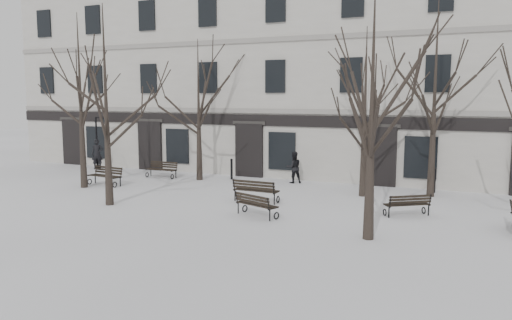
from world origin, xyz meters
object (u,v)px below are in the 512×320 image
Objects in this scene: tree_1 at (105,81)px; bench_2 at (256,204)px; tree_2 at (373,80)px; bench_0 at (106,175)px; bench_1 at (256,190)px; lamp_post at (100,138)px; bench_4 at (408,204)px; tree_0 at (80,80)px; bench_3 at (162,169)px.

tree_1 reaches higher than bench_2.
bench_0 is (-13.76, 4.16, -4.33)m from tree_2.
lamp_post is at bearing -20.26° from bench_1.
bench_0 is at bearing -38.01° from bench_4.
tree_2 is 5.68m from bench_4.
bench_0 is at bearing -2.84° from bench_1.
bench_2 is at bearing -10.82° from bench_4.
tree_1 is 7.41m from bench_1.
bench_4 is 19.36m from lamp_post.
tree_0 is at bearing -34.49° from bench_4.
tree_2 is 4.02× the size of bench_1.
tree_0 reaches higher than tree_2.
bench_1 is 1.11× the size of bench_3.
tree_2 is 15.01m from bench_0.
bench_0 is at bearing -46.55° from lamp_post.
bench_1 is 2.50m from bench_2.
tree_0 is 1.06× the size of tree_2.
bench_4 is (6.07, 0.04, -0.07)m from bench_1.
tree_0 is 4.57× the size of bench_2.
tree_2 is at bearing -12.85° from tree_0.
bench_2 is 0.55× the size of lamp_post.
bench_1 is (8.95, 0.24, -4.62)m from tree_0.
lamp_post is (-13.59, 7.34, 1.41)m from bench_2.
bench_1 is (5.22, 2.83, -4.44)m from tree_1.
tree_2 is 7.72m from bench_1.
lamp_post is (-5.34, 1.28, 1.41)m from bench_3.
bench_0 reaches higher than bench_4.
bench_1 is (-5.35, 3.50, -4.32)m from tree_2.
bench_3 is at bearing 75.59° from bench_0.
bench_0 reaches higher than bench_2.
lamp_post is at bearing 154.47° from tree_2.
tree_2 is at bearing 42.93° from bench_4.
tree_1 is 11.22m from lamp_post.
tree_1 reaches higher than tree_2.
bench_1 is 8.16m from bench_3.
bench_0 is (0.54, 0.90, -4.64)m from tree_0.
bench_2 is (9.43, -2.95, -0.03)m from bench_0.
bench_3 is 1.04× the size of bench_4.
lamp_post is (-18.64, 5.02, 1.43)m from bench_4.
bench_2 is 1.04× the size of bench_3.
tree_2 is at bearing -174.68° from bench_2.
tree_0 reaches higher than bench_2.
bench_4 is at bearing 1.07° from tree_0.
bench_4 is (15.02, 0.28, -4.69)m from tree_0.
tree_0 is 11.20m from bench_2.
bench_4 is at bearing 3.73° from bench_0.
bench_1 is 13.62m from lamp_post.
lamp_post reaches higher than bench_3.
bench_4 is (0.72, 3.54, -4.38)m from tree_2.
tree_2 reaches higher than bench_0.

